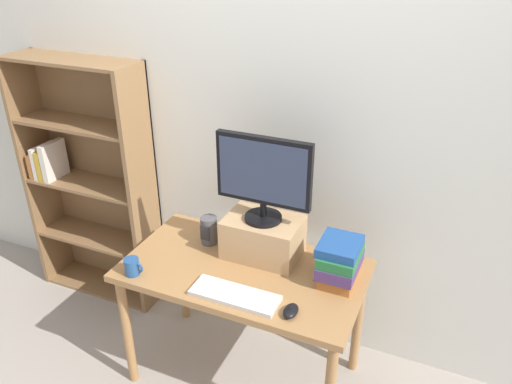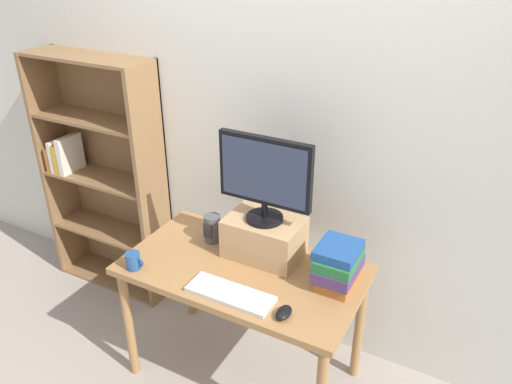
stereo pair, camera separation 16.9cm
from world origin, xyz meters
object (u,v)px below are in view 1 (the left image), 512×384
keyboard (235,295)px  desk_speaker (209,230)px  bookshelf_unit (89,181)px  riser_box (263,237)px  desk (244,282)px  book_stack (340,261)px  computer_mouse (291,311)px  computer_monitor (263,176)px  coffee_mug (132,267)px

keyboard → desk_speaker: bearing=132.1°
bookshelf_unit → riser_box: bearing=-9.1°
desk → bookshelf_unit: 1.32m
book_stack → computer_mouse: bearing=-110.8°
keyboard → computer_mouse: bearing=-1.2°
desk → keyboard: (0.06, -0.22, 0.10)m
computer_monitor → coffee_mug: bearing=-141.4°
computer_monitor → desk: bearing=-106.0°
riser_box → keyboard: riser_box is taller
book_stack → coffee_mug: (-0.94, -0.37, -0.06)m
bookshelf_unit → keyboard: size_ratio=3.83×
desk_speaker → coffee_mug: bearing=-117.7°
desk → riser_box: riser_box is taller
desk → computer_mouse: computer_mouse is taller
computer_monitor → desk_speaker: 0.49m
computer_mouse → coffee_mug: bearing=-177.6°
riser_box → keyboard: bearing=-87.3°
coffee_mug → desk_speaker: 0.46m
bookshelf_unit → coffee_mug: 1.00m
riser_box → computer_mouse: riser_box is taller
keyboard → desk_speaker: 0.49m
computer_mouse → desk_speaker: desk_speaker is taller
book_stack → coffee_mug: bearing=-158.7°
coffee_mug → desk_speaker: size_ratio=0.67×
desk → coffee_mug: bearing=-151.0°
keyboard → book_stack: book_stack is taller
bookshelf_unit → computer_monitor: 1.37m
desk → book_stack: 0.51m
keyboard → bookshelf_unit: bearing=156.1°
computer_monitor → keyboard: computer_monitor is taller
computer_monitor → computer_mouse: size_ratio=4.70×
desk → desk_speaker: 0.34m
computer_monitor → riser_box: bearing=90.0°
coffee_mug → computer_mouse: bearing=2.4°
bookshelf_unit → desk_speaker: size_ratio=10.36×
desk_speaker → riser_box: bearing=2.7°
computer_monitor → desk_speaker: bearing=-177.5°
desk → book_stack: (0.46, 0.10, 0.20)m
keyboard → coffee_mug: bearing=-175.8°
riser_box → computer_monitor: 0.35m
riser_box → keyboard: size_ratio=0.92×
computer_monitor → keyboard: bearing=-87.3°
computer_monitor → book_stack: size_ratio=1.75×
coffee_mug → desk_speaker: desk_speaker is taller
desk → book_stack: book_stack is taller
coffee_mug → book_stack: bearing=21.3°
keyboard → computer_mouse: 0.28m
book_stack → desk_speaker: book_stack is taller
computer_mouse → coffee_mug: 0.82m
computer_monitor → book_stack: bearing=-6.5°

